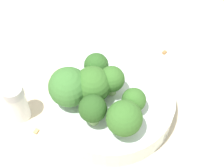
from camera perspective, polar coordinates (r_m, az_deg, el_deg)
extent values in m
plane|color=beige|center=(0.59, 0.00, -3.95)|extent=(3.00, 3.00, 0.00)
cylinder|color=silver|center=(0.58, 0.00, -2.91)|extent=(0.19, 0.19, 0.04)
cylinder|color=#84AD66|center=(0.55, 0.40, -0.44)|extent=(0.02, 0.02, 0.03)
sphere|color=#386B28|center=(0.53, 0.41, 0.81)|extent=(0.04, 0.04, 0.04)
cylinder|color=#84AD66|center=(0.52, 1.81, -6.41)|extent=(0.02, 0.02, 0.03)
sphere|color=#386B28|center=(0.50, 1.87, -5.24)|extent=(0.05, 0.05, 0.05)
cylinder|color=#8EB770|center=(0.55, -2.86, -1.43)|extent=(0.02, 0.02, 0.03)
sphere|color=#386B28|center=(0.53, -2.96, -0.15)|extent=(0.05, 0.05, 0.05)
cylinder|color=#7A9E5B|center=(0.54, 3.26, -3.32)|extent=(0.01, 0.01, 0.02)
sphere|color=#386B28|center=(0.52, 3.34, -2.45)|extent=(0.03, 0.03, 0.03)
cylinder|color=#8EB770|center=(0.55, -6.42, -1.52)|extent=(0.02, 0.02, 0.02)
sphere|color=#3D7533|center=(0.53, -6.64, -0.25)|extent=(0.06, 0.06, 0.06)
cylinder|color=#84AD66|center=(0.52, -2.87, -4.92)|extent=(0.02, 0.02, 0.03)
sphere|color=#28511E|center=(0.51, -2.97, -3.76)|extent=(0.04, 0.04, 0.04)
cylinder|color=#7A9E5B|center=(0.57, -2.35, 1.81)|extent=(0.02, 0.02, 0.02)
sphere|color=#2D5B23|center=(0.55, -2.41, 2.89)|extent=(0.04, 0.04, 0.04)
cylinder|color=silver|center=(0.58, -14.13, -3.10)|extent=(0.03, 0.03, 0.06)
cylinder|color=#B7B7BC|center=(0.55, -14.94, -1.05)|extent=(0.03, 0.03, 0.02)
cube|color=tan|center=(0.58, -11.49, -6.98)|extent=(0.01, 0.01, 0.01)
cube|color=olive|center=(0.66, 8.01, 4.89)|extent=(0.01, 0.01, 0.01)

